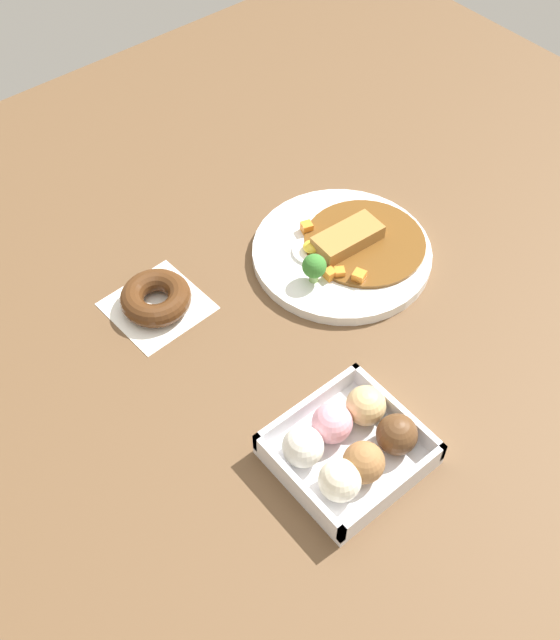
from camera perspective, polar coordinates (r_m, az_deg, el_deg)
ground_plane at (r=1.15m, az=4.57°, el=1.13°), size 1.60×1.60×0.00m
curry_plate at (r=1.20m, az=4.78°, el=5.16°), size 0.28×0.28×0.07m
donut_box at (r=0.97m, az=5.22°, el=-9.35°), size 0.18×0.17×0.07m
chocolate_ring_donut at (r=1.14m, az=-9.27°, el=1.60°), size 0.14×0.14×0.04m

